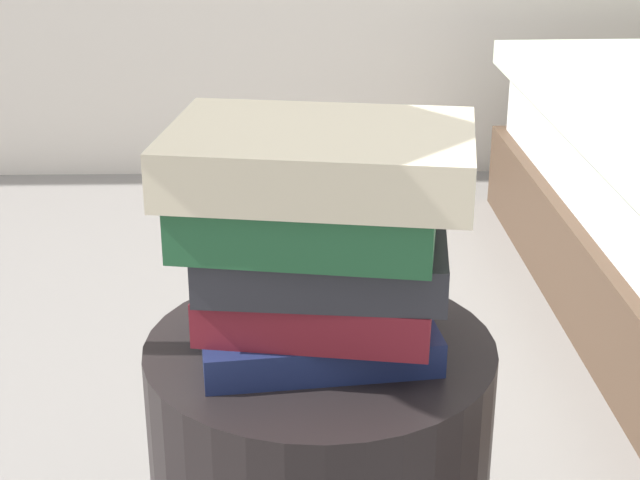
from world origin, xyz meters
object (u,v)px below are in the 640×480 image
object	(u,v)px
book_maroon	(321,295)
book_cream	(325,157)
book_charcoal	(326,251)
book_forest	(311,208)
book_navy	(315,330)

from	to	relation	value
book_maroon	book_cream	distance (m)	0.15
book_maroon	book_charcoal	xyz separation A→B (m)	(0.01, 0.01, 0.05)
book_charcoal	book_forest	distance (m)	0.05
book_navy	book_maroon	bearing A→B (deg)	-27.64
book_navy	book_charcoal	world-z (taller)	book_charcoal
book_charcoal	book_cream	bearing A→B (deg)	-91.53
book_forest	book_cream	bearing A→B (deg)	-16.33
book_charcoal	book_maroon	bearing A→B (deg)	-125.03
book_forest	book_cream	size ratio (longest dim) A/B	0.84
book_navy	book_forest	bearing A→B (deg)	-157.61
book_maroon	book_charcoal	size ratio (longest dim) A/B	0.95
book_maroon	book_cream	size ratio (longest dim) A/B	0.79
book_navy	book_maroon	size ratio (longest dim) A/B	1.03
book_maroon	book_forest	size ratio (longest dim) A/B	0.93
book_charcoal	book_navy	bearing A→B (deg)	-155.89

